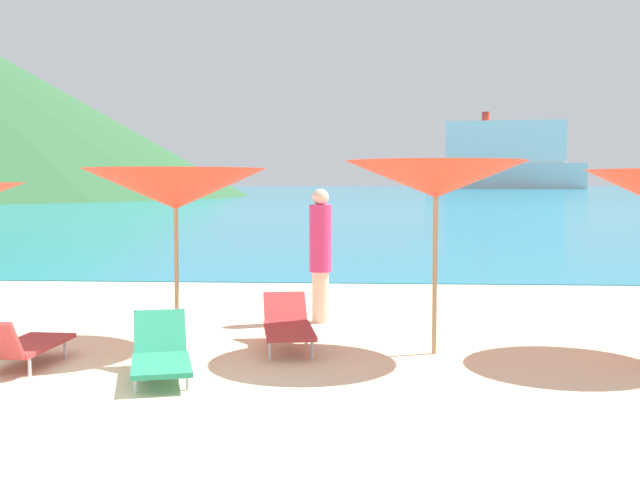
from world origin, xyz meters
name	(u,v)px	position (x,y,z in m)	size (l,w,h in m)	color
ground_plane	(188,285)	(0.00, 10.00, -0.15)	(50.00, 100.00, 0.30)	beige
ocean_water	(356,189)	(0.00, 229.25, 0.01)	(650.00, 440.00, 0.02)	teal
umbrella_5	(175,189)	(1.44, 3.26, 1.92)	(2.40, 2.40, 2.17)	#9E7F59
umbrella_6	(436,180)	(4.56, 2.98, 2.03)	(2.30, 2.30, 2.25)	#9E7F59
lounge_chair_0	(20,344)	(0.08, 1.89, 0.28)	(0.62, 1.51, 0.64)	#A53333
lounge_chair_3	(288,324)	(2.82, 3.13, 0.30)	(0.80, 1.62, 0.59)	#A53333
lounge_chair_9	(161,354)	(1.67, 1.65, 0.25)	(0.92, 1.48, 0.61)	#268C66
beachgoer_2	(321,251)	(3.11, 4.95, 1.03)	(0.32, 0.32, 1.91)	beige
cruise_ship	(505,159)	(47.62, 250.19, 9.66)	(50.84, 14.92, 24.76)	silver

